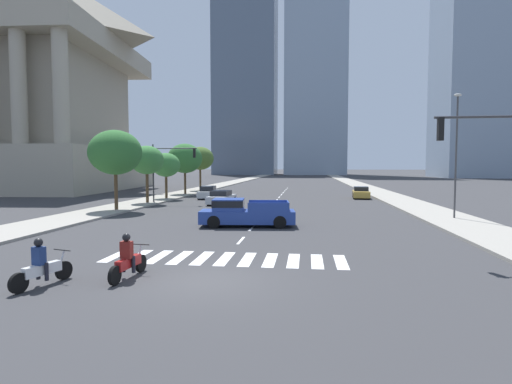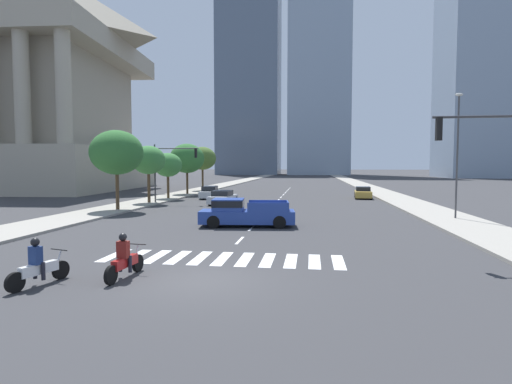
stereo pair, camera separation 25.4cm
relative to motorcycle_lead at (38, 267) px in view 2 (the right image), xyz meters
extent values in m
plane|color=#333335|center=(4.76, 1.20, -0.58)|extent=(800.00, 800.00, 0.00)
cube|color=gray|center=(17.54, 31.20, -0.51)|extent=(4.00, 260.00, 0.15)
cube|color=gray|center=(-8.02, 31.20, -0.51)|extent=(4.00, 260.00, 0.15)
cube|color=silver|center=(0.26, 4.32, -0.58)|extent=(0.45, 2.43, 0.01)
cube|color=silver|center=(1.16, 4.32, -0.58)|extent=(0.45, 2.43, 0.01)
cube|color=silver|center=(2.06, 4.32, -0.58)|extent=(0.45, 2.43, 0.01)
cube|color=silver|center=(2.96, 4.32, -0.58)|extent=(0.45, 2.43, 0.01)
cube|color=silver|center=(3.86, 4.32, -0.58)|extent=(0.45, 2.43, 0.01)
cube|color=silver|center=(4.76, 4.32, -0.58)|extent=(0.45, 2.43, 0.01)
cube|color=silver|center=(5.66, 4.32, -0.58)|extent=(0.45, 2.43, 0.01)
cube|color=silver|center=(6.56, 4.32, -0.58)|extent=(0.45, 2.43, 0.01)
cube|color=silver|center=(7.46, 4.32, -0.58)|extent=(0.45, 2.43, 0.01)
cube|color=silver|center=(8.36, 4.32, -0.58)|extent=(0.45, 2.43, 0.01)
cube|color=silver|center=(9.26, 4.32, -0.58)|extent=(0.45, 2.43, 0.01)
cube|color=silver|center=(4.76, 8.32, -0.58)|extent=(0.14, 2.00, 0.01)
cube|color=silver|center=(4.76, 12.32, -0.58)|extent=(0.14, 2.00, 0.01)
cube|color=silver|center=(4.76, 16.32, -0.58)|extent=(0.14, 2.00, 0.01)
cube|color=silver|center=(4.76, 20.32, -0.58)|extent=(0.14, 2.00, 0.01)
cube|color=silver|center=(4.76, 24.32, -0.58)|extent=(0.14, 2.00, 0.01)
cube|color=silver|center=(4.76, 28.32, -0.58)|extent=(0.14, 2.00, 0.01)
cube|color=silver|center=(4.76, 32.32, -0.58)|extent=(0.14, 2.00, 0.01)
cube|color=silver|center=(4.76, 36.32, -0.58)|extent=(0.14, 2.00, 0.01)
cube|color=silver|center=(4.76, 40.32, -0.58)|extent=(0.14, 2.00, 0.01)
cube|color=silver|center=(4.76, 44.32, -0.58)|extent=(0.14, 2.00, 0.01)
cube|color=silver|center=(4.76, 48.32, -0.58)|extent=(0.14, 2.00, 0.01)
cube|color=silver|center=(4.76, 52.32, -0.58)|extent=(0.14, 2.00, 0.01)
cube|color=silver|center=(4.76, 56.32, -0.58)|extent=(0.14, 2.00, 0.01)
cylinder|color=black|center=(0.22, 0.77, -0.28)|extent=(0.28, 0.61, 0.60)
cylinder|color=black|center=(-0.21, -0.74, -0.28)|extent=(0.28, 0.61, 0.60)
cube|color=silver|center=(0.00, 0.02, -0.06)|extent=(0.56, 1.27, 0.32)
cylinder|color=#B2B2B7|center=(0.19, 0.68, 0.02)|extent=(0.15, 0.32, 0.67)
cylinder|color=black|center=(0.21, 0.72, 0.39)|extent=(0.68, 0.23, 0.04)
cube|color=navy|center=(-0.02, -0.08, 0.37)|extent=(0.41, 0.33, 0.55)
sphere|color=black|center=(-0.02, -0.08, 0.78)|extent=(0.26, 0.26, 0.26)
cylinder|color=black|center=(-0.17, 0.07, -0.11)|extent=(0.15, 0.15, 0.55)
cylinder|color=black|center=(0.18, -0.03, -0.11)|extent=(0.15, 0.15, 0.55)
cylinder|color=black|center=(2.30, 1.99, -0.28)|extent=(0.18, 0.61, 0.60)
cylinder|color=black|center=(2.14, 0.38, -0.28)|extent=(0.18, 0.61, 0.60)
cube|color=maroon|center=(2.22, 1.18, -0.06)|extent=(0.35, 1.31, 0.32)
cylinder|color=#B2B2B7|center=(2.29, 1.89, 0.02)|extent=(0.09, 0.32, 0.67)
cylinder|color=black|center=(2.29, 1.94, 0.39)|extent=(0.70, 0.10, 0.04)
cube|color=maroon|center=(2.21, 1.08, 0.37)|extent=(0.38, 0.27, 0.55)
sphere|color=black|center=(2.21, 1.08, 0.78)|extent=(0.26, 0.26, 0.26)
cylinder|color=black|center=(2.04, 1.20, -0.11)|extent=(0.13, 0.13, 0.55)
cylinder|color=black|center=(2.40, 1.17, -0.11)|extent=(0.13, 0.13, 0.55)
cube|color=navy|center=(4.40, 13.00, 0.01)|extent=(5.84, 2.51, 0.75)
cube|color=navy|center=(3.27, 12.89, 0.74)|extent=(1.99, 1.97, 0.70)
cube|color=black|center=(3.27, 12.89, 0.82)|extent=(2.01, 2.01, 0.39)
cube|color=navy|center=(5.74, 12.20, 0.66)|extent=(2.38, 0.32, 0.55)
cube|color=navy|center=(5.55, 14.06, 0.66)|extent=(2.38, 0.32, 0.55)
cube|color=navy|center=(6.83, 13.25, 0.66)|extent=(0.27, 1.87, 0.55)
cylinder|color=black|center=(2.57, 11.94, -0.20)|extent=(0.78, 0.33, 0.76)
cylinder|color=black|center=(2.39, 13.68, -0.20)|extent=(0.78, 0.33, 0.76)
cylinder|color=black|center=(6.41, 12.33, -0.20)|extent=(0.78, 0.33, 0.76)
cylinder|color=black|center=(6.23, 14.07, -0.20)|extent=(0.78, 0.33, 0.76)
cube|color=#B28E38|center=(14.01, 35.86, -0.09)|extent=(2.09, 4.47, 0.68)
cube|color=black|center=(14.03, 36.08, 0.49)|extent=(1.70, 2.07, 0.47)
cylinder|color=black|center=(14.69, 34.33, -0.26)|extent=(0.27, 0.65, 0.64)
cylinder|color=black|center=(13.11, 34.45, -0.26)|extent=(0.27, 0.65, 0.64)
cylinder|color=black|center=(14.91, 37.27, -0.26)|extent=(0.27, 0.65, 0.64)
cylinder|color=black|center=(13.33, 37.39, -0.26)|extent=(0.27, 0.65, 0.64)
cube|color=#B7BABF|center=(-3.02, 33.56, -0.07)|extent=(2.05, 4.68, 0.70)
cube|color=black|center=(-3.01, 33.34, 0.55)|extent=(1.67, 2.16, 0.55)
cylinder|color=black|center=(-3.91, 35.06, -0.26)|extent=(0.26, 0.65, 0.64)
cylinder|color=black|center=(-2.35, 35.17, -0.26)|extent=(0.26, 0.65, 0.64)
cylinder|color=black|center=(-3.70, 31.96, -0.26)|extent=(0.26, 0.65, 0.64)
cylinder|color=black|center=(-2.13, 32.07, -0.26)|extent=(0.26, 0.65, 0.64)
cube|color=#B7BABF|center=(-0.09, 26.89, -0.09)|extent=(2.14, 4.69, 0.67)
cube|color=black|center=(-0.11, 26.66, 0.49)|extent=(1.75, 2.17, 0.49)
cylinder|color=black|center=(-0.80, 28.50, -0.26)|extent=(0.26, 0.65, 0.64)
cylinder|color=black|center=(0.84, 28.39, -0.26)|extent=(0.26, 0.65, 0.64)
cylinder|color=black|center=(-1.02, 25.40, -0.26)|extent=(0.26, 0.65, 0.64)
cylinder|color=black|center=(0.62, 25.28, -0.26)|extent=(0.26, 0.65, 0.64)
cylinder|color=#333335|center=(14.76, 5.58, 4.95)|extent=(3.77, 0.10, 0.10)
cube|color=black|center=(13.12, 5.58, 4.50)|extent=(0.20, 0.28, 0.90)
sphere|color=red|center=(13.12, 5.58, 4.80)|extent=(0.18, 0.18, 0.18)
sphere|color=orange|center=(13.12, 5.58, 4.50)|extent=(0.18, 0.18, 0.18)
sphere|color=green|center=(13.12, 5.58, 4.20)|extent=(0.18, 0.18, 0.18)
cylinder|color=#333335|center=(-6.82, 26.85, 2.35)|extent=(0.14, 0.14, 5.57)
cylinder|color=#333335|center=(-4.64, 26.85, 4.74)|extent=(4.35, 0.10, 0.10)
cube|color=black|center=(-2.72, 26.85, 4.29)|extent=(0.20, 0.28, 0.90)
sphere|color=red|center=(-2.72, 26.85, 4.59)|extent=(0.18, 0.18, 0.18)
sphere|color=orange|center=(-2.72, 26.85, 4.29)|extent=(0.18, 0.18, 0.18)
sphere|color=green|center=(-2.72, 26.85, 3.99)|extent=(0.18, 0.18, 0.18)
cube|color=#19662D|center=(-6.82, 26.85, 2.57)|extent=(0.60, 0.04, 0.18)
cylinder|color=#3F3F42|center=(17.84, 17.60, 3.61)|extent=(0.12, 0.12, 8.09)
ellipsoid|color=beige|center=(17.84, 17.60, 7.76)|extent=(0.50, 0.24, 0.20)
cylinder|color=#4C3823|center=(-7.22, 19.80, 1.02)|extent=(0.28, 0.28, 2.90)
ellipsoid|color=#2D662D|center=(-7.22, 19.80, 4.14)|extent=(4.18, 4.18, 3.55)
cylinder|color=#4C3823|center=(-7.22, 26.27, 0.96)|extent=(0.28, 0.28, 2.78)
ellipsoid|color=#387538|center=(-7.22, 26.27, 3.63)|extent=(3.19, 3.19, 2.71)
cylinder|color=#4C3823|center=(-7.22, 31.61, 0.76)|extent=(0.28, 0.28, 2.39)
ellipsoid|color=#387538|center=(-7.22, 31.61, 3.17)|extent=(3.04, 3.04, 2.58)
cylinder|color=#4C3823|center=(-7.22, 38.59, 0.92)|extent=(0.28, 0.28, 2.71)
ellipsoid|color=#2D662D|center=(-7.22, 38.59, 4.00)|extent=(4.31, 4.31, 3.67)
cylinder|color=#4C3823|center=(-7.22, 46.00, 1.08)|extent=(0.28, 0.28, 3.02)
ellipsoid|color=#426028|center=(-7.22, 46.00, 4.14)|extent=(3.87, 3.87, 3.29)
cube|color=#A89E89|center=(-34.54, 46.86, 2.53)|extent=(31.48, 31.48, 6.23)
cube|color=gray|center=(-34.54, 46.86, 12.31)|extent=(24.56, 24.56, 13.33)
cylinder|color=#A89E89|center=(-26.02, 34.04, 12.31)|extent=(1.80, 1.80, 13.33)
cylinder|color=#A89E89|center=(-20.89, 34.37, 12.31)|extent=(1.80, 1.80, 13.33)
cube|color=#A89E89|center=(-34.54, 46.86, 20.47)|extent=(31.48, 31.48, 3.00)
cube|color=slate|center=(-17.71, 161.04, 39.28)|extent=(25.29, 21.10, 79.73)
cube|color=#8C9EB2|center=(11.10, 161.22, 53.21)|extent=(24.64, 21.08, 107.59)
camera|label=1|loc=(7.95, -11.35, 3.07)|focal=28.81mm
camera|label=2|loc=(8.20, -11.31, 3.07)|focal=28.81mm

